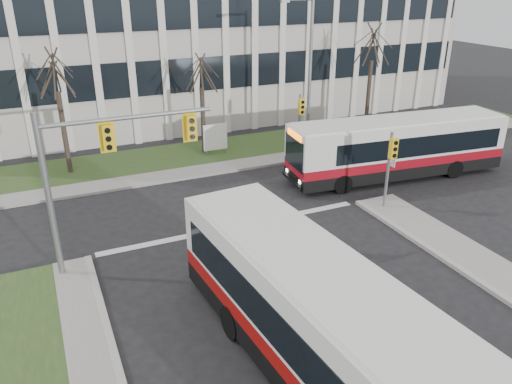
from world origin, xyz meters
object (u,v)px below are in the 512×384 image
object	(u,v)px
streetlight	(308,67)
bus_main	(332,340)
bus_cross	(397,149)
directory_sign	(215,137)

from	to	relation	value
streetlight	bus_main	xyz separation A→B (m)	(-9.31, -17.87, -3.47)
streetlight	bus_cross	size ratio (longest dim) A/B	0.76
directory_sign	bus_cross	bearing A→B (deg)	-43.15
streetlight	directory_sign	bearing A→B (deg)	166.77
bus_main	bus_cross	distance (m)	16.57
bus_cross	streetlight	bearing A→B (deg)	-153.47
bus_main	bus_cross	size ratio (longest dim) A/B	1.07
streetlight	bus_cross	bearing A→B (deg)	-69.27
streetlight	directory_sign	xyz separation A→B (m)	(-5.53, 1.30, -4.02)
directory_sign	streetlight	bearing A→B (deg)	-13.23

